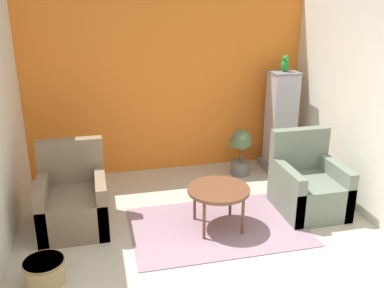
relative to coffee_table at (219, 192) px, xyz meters
name	(u,v)px	position (x,y,z in m)	size (l,w,h in m)	color
wall_back_accent	(167,83)	(-0.23, 1.96, 0.89)	(4.30, 0.06, 2.71)	orange
wall_right	(355,101)	(1.89, 0.36, 0.89)	(0.06, 3.14, 2.71)	beige
area_rug	(218,226)	(0.00, 0.00, -0.46)	(2.06, 1.35, 0.01)	gray
coffee_table	(219,192)	(0.00, 0.00, 0.00)	(0.73, 0.73, 0.51)	brown
armchair_left	(73,202)	(-1.65, 0.42, -0.16)	(0.77, 0.84, 1.00)	#7A664C
armchair_right	(308,187)	(1.24, 0.17, -0.16)	(0.77, 0.84, 1.00)	slate
birdcage	(281,124)	(1.44, 1.51, 0.27)	(0.49, 0.49, 1.54)	slate
parrot	(285,64)	(1.44, 1.51, 1.19)	(0.11, 0.20, 0.24)	#1E842D
potted_plant	(241,149)	(0.78, 1.43, -0.06)	(0.34, 0.31, 0.71)	#66605B
wicker_basket	(45,271)	(-1.91, -0.61, -0.33)	(0.40, 0.40, 0.24)	tan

